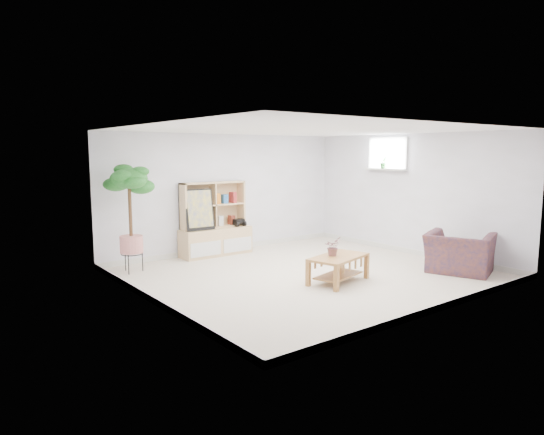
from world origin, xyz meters
TOP-DOWN VIEW (x-y plane):
  - floor at (0.00, 0.00)m, footprint 5.50×5.00m
  - ceiling at (0.00, 0.00)m, footprint 5.50×5.00m
  - walls at (0.00, 0.00)m, footprint 5.51×5.01m
  - baseboard at (0.00, 0.00)m, footprint 5.50×5.00m
  - window at (2.73, 0.60)m, footprint 0.10×0.98m
  - window_sill at (2.67, 0.60)m, footprint 0.14×1.00m
  - storage_unit at (-0.44, 2.24)m, footprint 1.45×0.49m
  - poster at (-0.83, 2.18)m, footprint 0.58×0.16m
  - toy_truck at (0.06, 2.17)m, footprint 0.31×0.22m
  - coffee_table at (0.03, -0.69)m, footprint 1.14×0.81m
  - table_plant at (-0.02, -0.61)m, footprint 0.33×0.32m
  - floor_tree at (-2.30, 1.90)m, footprint 0.80×0.80m
  - armchair at (2.10, -1.50)m, footprint 1.22×1.30m
  - sill_plant at (2.67, 0.66)m, footprint 0.14×0.12m

SIDE VIEW (x-z plane):
  - floor at x=0.00m, z-range -0.01..0.01m
  - baseboard at x=0.00m, z-range 0.00..0.10m
  - coffee_table at x=0.03m, z-range 0.00..0.42m
  - armchair at x=2.10m, z-range 0.00..0.78m
  - table_plant at x=-0.02m, z-range 0.42..0.71m
  - toy_truck at x=0.06m, z-range 0.54..0.71m
  - storage_unit at x=-0.44m, z-range 0.00..1.45m
  - floor_tree at x=-2.30m, z-range 0.00..1.84m
  - poster at x=-0.83m, z-range 0.54..1.34m
  - walls at x=0.00m, z-range 0.00..2.40m
  - window_sill at x=2.67m, z-range 1.66..1.70m
  - sill_plant at x=2.67m, z-range 1.70..1.95m
  - window at x=2.73m, z-range 1.66..2.34m
  - ceiling at x=0.00m, z-range 2.40..2.40m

